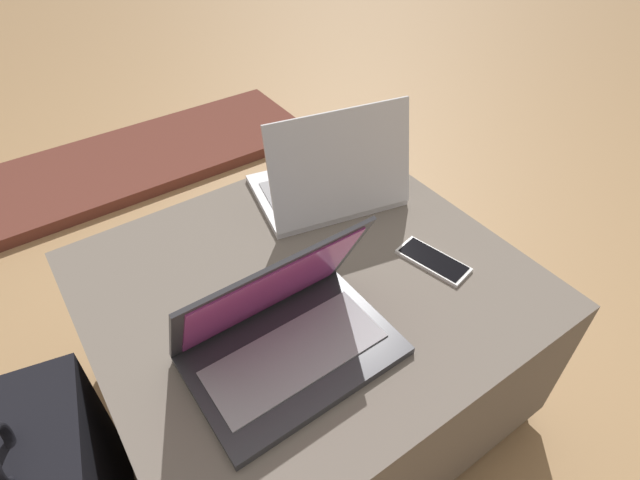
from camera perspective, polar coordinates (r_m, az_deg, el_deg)
The scene contains 6 objects.
ground_plane at distance 1.33m, azimuth -1.13°, elevation -16.88°, with size 14.00×14.00×0.00m, color tan.
ottoman at distance 1.15m, azimuth -1.27°, elevation -11.49°, with size 0.83×0.75×0.42m.
laptop_near at distance 0.85m, azimuth -3.92°, elevation -10.50°, with size 0.35×0.24×0.22m.
laptop_far at distance 1.16m, azimuth 1.13°, elevation 6.68°, with size 0.37×0.30×0.25m.
cell_phone at distance 1.05m, azimuth 12.79°, elevation -2.31°, with size 0.09×0.16×0.01m.
fireplace_hearth at distance 2.18m, azimuth -20.19°, elevation 8.56°, with size 1.40×0.50×0.04m.
Camera 1 is at (-0.37, -0.58, 1.14)m, focal length 28.00 mm.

